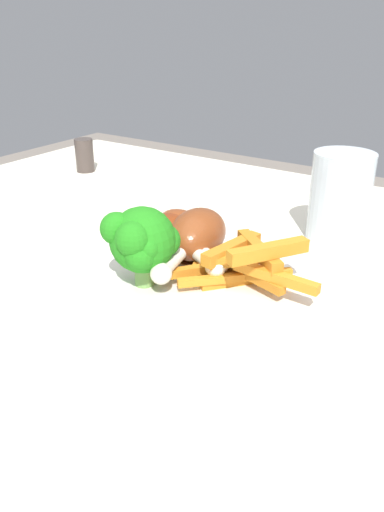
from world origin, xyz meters
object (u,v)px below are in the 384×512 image
Objects in this scene: dining_table at (162,364)px; broccoli_floret_front at (141,240)px; dinner_plate at (192,281)px; pepper_shaker at (85,155)px; carrot_fries_pile at (246,264)px; water_glass at (340,197)px; broccoli_floret_middle at (146,247)px; chicken_drumstick_extra at (181,232)px; chicken_drumstick_far at (179,237)px; chicken_drumstick_near at (195,236)px.

dining_table is 0.18m from broccoli_floret_front.
dinner_plate is 4.62× the size of pepper_shaker.
carrot_fries_pile is at bearing -173.55° from dining_table.
water_glass is at bearing -97.71° from carrot_fries_pile.
dining_table is at bearing 6.45° from carrot_fries_pile.
broccoli_floret_middle is 0.08m from chicken_drumstick_extra.
broccoli_floret_front is 0.08m from chicken_drumstick_far.
dinner_plate reaches higher than dining_table.
carrot_fries_pile is (-0.08, -0.06, -0.03)m from broccoli_floret_front.
pepper_shaker is at bearing -5.47° from water_glass.
carrot_fries_pile reaches higher than chicken_drumstick_extra.
dining_table is at bearing -3.85° from dinner_plate.
broccoli_floret_middle is at bearing 66.40° from water_glass.
carrot_fries_pile is at bearing 168.34° from chicken_drumstick_far.
chicken_drumstick_near is at bearing -126.77° from dining_table.
chicken_drumstick_far is at bearing -80.24° from broccoli_floret_middle.
broccoli_floret_front is 0.01m from broccoli_floret_middle.
broccoli_floret_front is 0.08m from chicken_drumstick_near.
chicken_drumstick_near is 1.08× the size of chicken_drumstick_extra.
dining_table is 7.59× the size of chicken_drumstick_far.
dinner_plate is 0.05m from chicken_drumstick_far.
dinner_plate is at bearing 147.85° from pepper_shaker.
carrot_fries_pile is 0.09m from chicken_drumstick_far.
dinner_plate is at bearing 118.72° from chicken_drumstick_near.
dining_table is at bearing 144.98° from pepper_shaker.
chicken_drumstick_extra is at bearing -62.21° from chicken_drumstick_far.
broccoli_floret_middle is at bearing -94.92° from broccoli_floret_front.
chicken_drumstick_near is (-0.01, -0.08, -0.02)m from broccoli_floret_front.
broccoli_floret_middle is 0.59× the size of water_glass.
broccoli_floret_middle reaches higher than pepper_shaker.
broccoli_floret_front is 0.59× the size of chicken_drumstick_far.
broccoli_floret_front is at bearing 36.67° from carrot_fries_pile.
chicken_drumstick_far is at bearing 117.79° from chicken_drumstick_extra.
broccoli_floret_front reaches higher than dinner_plate.
broccoli_floret_middle is 0.44m from pepper_shaker.
dinner_plate is 0.06m from broccoli_floret_middle.
broccoli_floret_middle is 0.47× the size of chicken_drumstick_far.
water_glass is (-0.12, -0.19, 0.16)m from dining_table.
carrot_fries_pile is 1.33× the size of water_glass.
chicken_drumstick_extra is 1.30× the size of water_glass.
chicken_drumstick_extra is 2.44× the size of pepper_shaker.
chicken_drumstick_far is 0.19m from water_glass.
dining_table is 0.17m from carrot_fries_pile.
dinner_plate is (-0.04, 0.00, 0.12)m from dining_table.
chicken_drumstick_far is 0.01m from chicken_drumstick_extra.
chicken_drumstick_extra is at bearing -79.04° from broccoli_floret_front.
chicken_drumstick_near reaches higher than pepper_shaker.
chicken_drumstick_near is 1.40× the size of water_glass.
carrot_fries_pile reaches higher than dining_table.
dining_table is 9.49× the size of water_glass.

